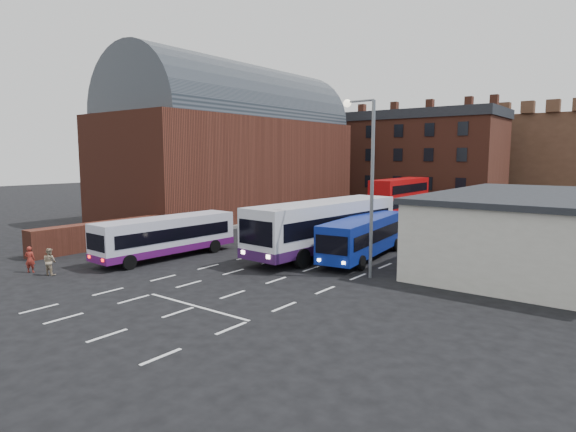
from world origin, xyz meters
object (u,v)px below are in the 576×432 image
Objects in this scene: bus_blue at (363,235)px; pedestrian_beige at (49,262)px; bus_white_inbound at (325,223)px; bus_red_double at (400,197)px; pedestrian_red at (30,259)px; bus_white_outbound at (167,234)px; street_lamp at (367,171)px.

bus_blue reaches higher than pedestrian_beige.
pedestrian_beige is (-11.35, -13.87, -0.77)m from bus_blue.
pedestrian_beige is (-8.71, -13.54, -1.29)m from bus_white_inbound.
bus_blue is 21.03m from bus_red_double.
bus_blue reaches higher than pedestrian_red.
bus_white_inbound reaches higher than bus_blue.
pedestrian_red is at bearing -3.27° from pedestrian_beige.
bus_blue is at bearing 107.19° from bus_red_double.
bus_white_inbound is at bearing 46.11° from bus_white_outbound.
bus_white_outbound is at bearing -165.30° from street_lamp.
bus_white_inbound is 1.34× the size of bus_blue.
bus_blue is 6.50× the size of pedestrian_beige.
bus_blue is 19.14m from pedestrian_red.
bus_white_inbound is 8.69× the size of pedestrian_beige.
street_lamp is (8.86, -23.96, 3.46)m from bus_red_double.
bus_white_outbound is 10.02m from bus_white_inbound.
pedestrian_beige is at bearing 154.40° from pedestrian_red.
pedestrian_red is at bearing 78.68° from bus_red_double.
bus_red_double is at bearing -140.15° from pedestrian_red.
pedestrian_red is (-6.20, -34.19, -1.41)m from bus_red_double.
bus_white_outbound reaches higher than bus_blue.
bus_blue is at bearing -169.09° from bus_white_inbound.
bus_white_outbound reaches higher than pedestrian_beige.
bus_white_outbound is at bearing -152.02° from pedestrian_red.
street_lamp is 6.32× the size of pedestrian_beige.
bus_white_inbound is 17.25m from pedestrian_red.
street_lamp reaches higher than bus_blue.
bus_red_double is (-3.94, 20.29, 0.11)m from bus_white_inbound.
bus_red_double is (-6.58, 19.97, 0.63)m from bus_blue.
bus_white_inbound is at bearing 99.93° from bus_red_double.
pedestrian_beige is (-4.78, -33.83, -1.41)m from bus_red_double.
bus_white_inbound is (7.28, 6.87, 0.52)m from bus_white_outbound.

